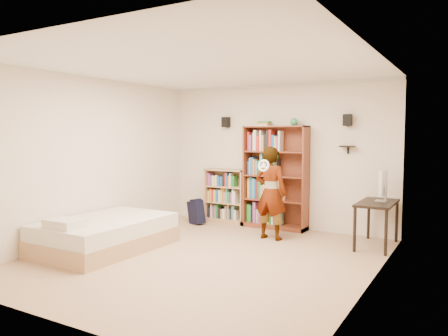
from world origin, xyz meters
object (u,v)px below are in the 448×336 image
at_px(tall_bookshelf, 275,178).
at_px(daybed, 105,230).
at_px(computer_desk, 377,224).
at_px(person, 271,193).
at_px(low_bookshelf, 226,196).

bearing_deg(tall_bookshelf, daybed, -121.16).
bearing_deg(computer_desk, tall_bookshelf, 166.78).
bearing_deg(person, low_bookshelf, -28.00).
bearing_deg(tall_bookshelf, person, -71.63).
bearing_deg(computer_desk, daybed, -147.58).
relative_size(tall_bookshelf, person, 1.23).
height_order(low_bookshelf, daybed, low_bookshelf).
height_order(low_bookshelf, person, person).
xyz_separation_m(tall_bookshelf, person, (0.27, -0.82, -0.18)).
bearing_deg(computer_desk, low_bookshelf, 171.12).
xyz_separation_m(low_bookshelf, computer_desk, (2.98, -0.47, -0.18)).
relative_size(tall_bookshelf, computer_desk, 1.84).
height_order(computer_desk, daybed, computer_desk).
height_order(low_bookshelf, computer_desk, low_bookshelf).
bearing_deg(tall_bookshelf, low_bookshelf, 179.12).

